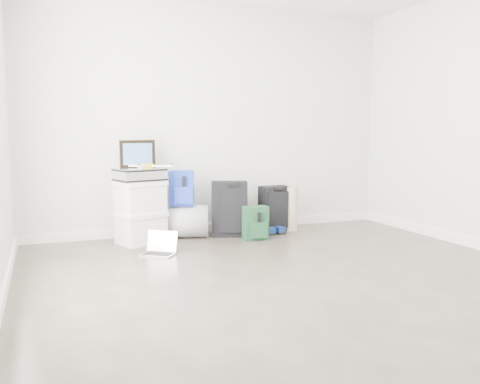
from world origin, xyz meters
name	(u,v)px	position (x,y,z in m)	size (l,w,h in m)	color
ground	(315,288)	(0.00, 0.00, 0.00)	(5.00, 5.00, 0.00)	#352C26
room_envelope	(318,63)	(0.00, 0.02, 1.72)	(4.52, 5.02, 2.71)	silver
boxes_stack	(141,212)	(-0.97, 2.11, 0.34)	(0.59, 0.53, 0.68)	silver
briefcase	(140,175)	(-0.97, 2.11, 0.75)	(0.48, 0.35, 0.14)	#B2B2B7
painting	(138,154)	(-0.97, 2.21, 0.97)	(0.40, 0.11, 0.30)	black
drone	(147,166)	(-0.89, 2.09, 0.85)	(0.51, 0.51, 0.05)	gold
duffel_bag	(181,221)	(-0.48, 2.25, 0.19)	(0.37, 0.37, 0.61)	#9A9EA3
blue_backpack	(182,189)	(-0.48, 2.22, 0.57)	(0.32, 0.27, 0.40)	#183A9E
large_suitcase	(230,209)	(0.07, 2.12, 0.32)	(0.47, 0.38, 0.64)	black
green_backpack	(256,224)	(0.27, 1.82, 0.18)	(0.28, 0.21, 0.38)	#143720
carry_on	(275,209)	(0.68, 2.18, 0.28)	(0.38, 0.28, 0.56)	black
shoes	(272,230)	(0.60, 2.09, 0.04)	(0.24, 0.27, 0.09)	black
rolled_rug	(290,208)	(0.88, 2.17, 0.28)	(0.18, 0.18, 0.55)	tan
laptop	(160,249)	(-0.89, 1.54, 0.05)	(0.39, 0.37, 0.23)	silver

